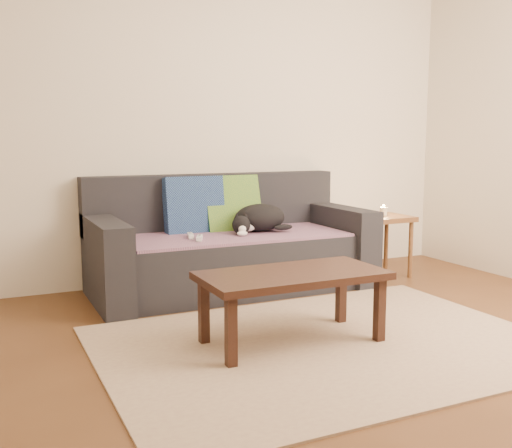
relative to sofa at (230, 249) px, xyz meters
name	(u,v)px	position (x,y,z in m)	size (l,w,h in m)	color
ground	(342,354)	(0.00, -1.57, -0.31)	(4.50, 4.50, 0.00)	brown
back_wall	(208,120)	(0.00, 0.43, 0.99)	(4.50, 0.04, 2.60)	beige
sofa	(230,249)	(0.00, 0.00, 0.00)	(2.10, 0.94, 0.87)	#232328
throw_blanket	(234,235)	(0.00, -0.09, 0.12)	(1.66, 0.74, 0.02)	#442C54
cushion_navy	(194,207)	(-0.22, 0.17, 0.32)	(0.46, 0.12, 0.46)	#101B46
cushion_green	(232,205)	(0.09, 0.17, 0.32)	(0.46, 0.11, 0.46)	#0B472E
cat	(259,218)	(0.22, -0.05, 0.23)	(0.50, 0.37, 0.21)	black
wii_remote_a	(191,236)	(-0.35, -0.11, 0.15)	(0.15, 0.04, 0.03)	white
wii_remote_b	(200,238)	(-0.33, -0.23, 0.15)	(0.15, 0.04, 0.03)	white
side_table	(383,226)	(1.34, -0.13, 0.11)	(0.41, 0.41, 0.51)	brown
candle	(383,211)	(1.34, -0.13, 0.24)	(0.06, 0.06, 0.09)	beige
rug	(327,344)	(0.00, -1.42, -0.30)	(2.50, 1.80, 0.01)	tan
coffee_table	(292,281)	(-0.16, -1.31, 0.05)	(1.04, 0.52, 0.41)	#311A13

